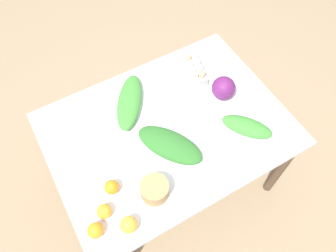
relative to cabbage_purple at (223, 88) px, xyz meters
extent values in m
plane|color=#937A5B|center=(0.39, 0.04, -0.81)|extent=(8.00, 8.00, 0.00)
cube|color=silver|center=(0.39, 0.04, -0.09)|extent=(1.33, 0.98, 0.03)
cylinder|color=brown|center=(-0.21, -0.39, -0.45)|extent=(0.06, 0.06, 0.71)
cylinder|color=brown|center=(1.00, -0.39, -0.45)|extent=(0.06, 0.06, 0.71)
cylinder|color=brown|center=(-0.21, 0.47, -0.45)|extent=(0.06, 0.06, 0.71)
sphere|color=#601E5B|center=(0.00, 0.00, 0.00)|extent=(0.14, 0.14, 0.14)
cube|color=#A8A8A3|center=(0.05, -0.23, -0.04)|extent=(0.16, 0.25, 0.06)
sphere|color=tan|center=(0.05, -0.15, 0.00)|extent=(0.04, 0.04, 0.04)
sphere|color=white|center=(0.04, -0.20, 0.00)|extent=(0.04, 0.04, 0.04)
sphere|color=white|center=(0.03, -0.25, 0.00)|extent=(0.04, 0.04, 0.04)
sphere|color=white|center=(0.01, -0.29, 0.00)|extent=(0.04, 0.04, 0.04)
sphere|color=white|center=(0.10, -0.16, 0.00)|extent=(0.04, 0.04, 0.04)
sphere|color=white|center=(0.08, -0.21, 0.00)|extent=(0.04, 0.04, 0.04)
sphere|color=white|center=(0.07, -0.26, 0.00)|extent=(0.04, 0.04, 0.04)
sphere|color=tan|center=(0.06, -0.31, 0.00)|extent=(0.04, 0.04, 0.04)
cylinder|color=#A87F51|center=(0.64, 0.34, -0.02)|extent=(0.15, 0.15, 0.09)
ellipsoid|color=#2D6B28|center=(0.45, 0.15, -0.03)|extent=(0.34, 0.41, 0.07)
ellipsoid|color=#3D8433|center=(0.02, 0.27, -0.04)|extent=(0.27, 0.30, 0.07)
ellipsoid|color=#3D8433|center=(0.51, -0.21, -0.04)|extent=(0.33, 0.40, 0.07)
sphere|color=orange|center=(0.90, 0.31, -0.03)|extent=(0.07, 0.07, 0.07)
sphere|color=#F9A833|center=(0.83, 0.43, -0.03)|extent=(0.08, 0.08, 0.08)
sphere|color=orange|center=(0.82, 0.22, -0.03)|extent=(0.07, 0.07, 0.07)
sphere|color=orange|center=(0.97, 0.37, -0.03)|extent=(0.08, 0.08, 0.08)
camera|label=1|loc=(0.87, 0.87, 1.51)|focal=35.00mm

